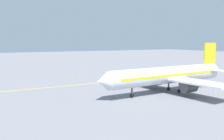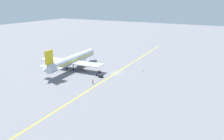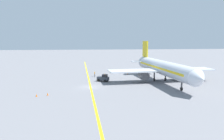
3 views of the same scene
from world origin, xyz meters
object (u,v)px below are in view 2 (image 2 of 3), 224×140
at_px(airplane_at_gate, 72,60).
at_px(traffic_cone_mid_apron, 143,71).
at_px(ground_crew_worker, 93,81).
at_px(baggage_tug_dark, 100,74).
at_px(traffic_cone_near_nose, 61,81).
at_px(traffic_cone_by_wingtip, 148,71).

relative_size(airplane_at_gate, traffic_cone_mid_apron, 64.61).
height_order(airplane_at_gate, ground_crew_worker, airplane_at_gate).
bearing_deg(ground_crew_worker, airplane_at_gate, 148.85).
relative_size(ground_crew_worker, traffic_cone_mid_apron, 3.05).
xyz_separation_m(baggage_tug_dark, traffic_cone_near_nose, (-8.85, -11.41, -0.63)).
distance_m(ground_crew_worker, traffic_cone_by_wingtip, 24.87).
relative_size(baggage_tug_dark, traffic_cone_mid_apron, 6.05).
relative_size(baggage_tug_dark, traffic_cone_near_nose, 6.05).
bearing_deg(traffic_cone_near_nose, airplane_at_gate, 114.08).
xyz_separation_m(ground_crew_worker, traffic_cone_near_nose, (-10.75, -3.89, -0.63)).
distance_m(airplane_at_gate, traffic_cone_near_nose, 15.97).
distance_m(traffic_cone_near_nose, traffic_cone_by_wingtip, 34.39).
height_order(baggage_tug_dark, traffic_cone_by_wingtip, baggage_tug_dark).
bearing_deg(traffic_cone_by_wingtip, traffic_cone_mid_apron, -159.28).
distance_m(ground_crew_worker, traffic_cone_near_nose, 11.45).
xyz_separation_m(baggage_tug_dark, traffic_cone_by_wingtip, (14.26, 14.05, -0.63)).
relative_size(traffic_cone_mid_apron, traffic_cone_by_wingtip, 1.00).
xyz_separation_m(airplane_at_gate, traffic_cone_by_wingtip, (29.47, 11.23, -3.43)).
distance_m(baggage_tug_dark, ground_crew_worker, 7.76).
height_order(airplane_at_gate, traffic_cone_mid_apron, airplane_at_gate).
distance_m(traffic_cone_near_nose, traffic_cone_mid_apron, 32.52).
bearing_deg(baggage_tug_dark, traffic_cone_near_nose, -127.79).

